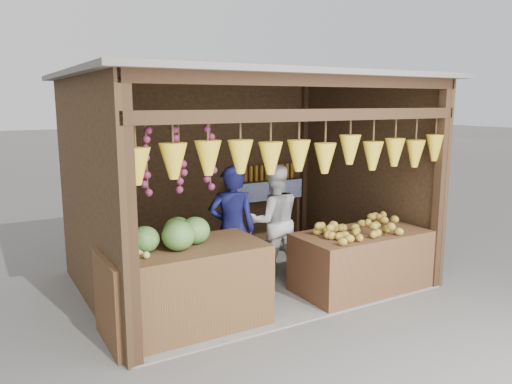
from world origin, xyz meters
The scene contains 12 objects.
ground centered at (0.00, 0.00, 0.00)m, with size 80.00×80.00×0.00m, color #514F49.
stall_structure centered at (-0.03, -0.04, 1.67)m, with size 4.30×3.30×2.66m.
back_shelf centered at (1.05, 1.28, 0.87)m, with size 1.25×0.32×1.32m.
counter_left centered at (-1.26, -0.95, 0.44)m, with size 1.65×0.85×0.88m, color #482D18.
counter_right centered at (1.05, -1.05, 0.37)m, with size 1.66×0.85×0.74m, color #472917.
stool centered at (-1.68, 0.18, 0.15)m, with size 0.31×0.31×0.29m, color black.
man_standing centered at (-0.36, -0.28, 0.79)m, with size 0.57×0.38×1.58m, color #131448.
woman_standing centered at (0.38, -0.07, 0.76)m, with size 0.74×0.58×1.52m, color silver.
vendor_seated centered at (-1.68, 0.18, 0.79)m, with size 0.48×0.32×0.99m, color brown.
melon_pile centered at (-1.32, -0.93, 1.04)m, with size 1.00×0.50×0.32m, color #134A16, non-canonical shape.
tanfruit_pile centered at (-1.82, -1.05, 0.94)m, with size 0.34×0.40×0.13m, color tan, non-canonical shape.
mango_pile centered at (1.04, -1.11, 0.85)m, with size 1.40×0.64×0.22m, color #CA5C1A, non-canonical shape.
Camera 1 is at (-3.08, -5.55, 2.33)m, focal length 35.00 mm.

